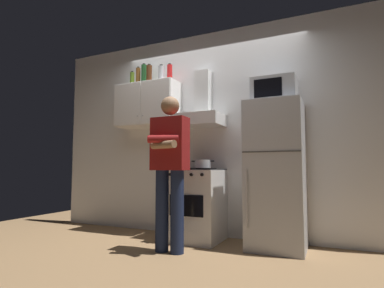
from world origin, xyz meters
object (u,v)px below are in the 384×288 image
upper_cabinet (148,105)px  cooking_pot (203,164)px  stove_oven (197,204)px  bottle_beer_brown (138,77)px  microwave (274,91)px  person_standing (169,165)px  range_hood (201,112)px  bottle_soda_red (170,73)px  bottle_canister_steel (161,74)px  bottle_olive_oil (132,80)px  refrigerator (276,175)px  bottle_rum_dark (149,74)px  bottle_wine_green (144,75)px

upper_cabinet → cooking_pot: 1.27m
stove_oven → bottle_beer_brown: bottle_beer_brown is taller
bottle_beer_brown → microwave: bearing=-3.6°
stove_oven → person_standing: bearing=-94.7°
range_hood → microwave: range_hood is taller
cooking_pot → bottle_soda_red: size_ratio=1.12×
bottle_beer_brown → bottle_canister_steel: size_ratio=1.17×
bottle_beer_brown → bottle_canister_steel: (0.41, -0.04, -0.02)m
bottle_olive_oil → bottle_canister_steel: (0.53, -0.06, 0.00)m
cooking_pot → bottle_olive_oil: 1.76m
stove_oven → bottle_canister_steel: bearing=170.4°
range_hood → cooking_pot: range_hood is taller
refrigerator → bottle_canister_steel: 2.04m
refrigerator → bottle_olive_oil: bearing=175.6°
range_hood → bottle_olive_oil: (-1.09, 0.03, 0.56)m
range_hood → refrigerator: 1.25m
microwave → person_standing: microwave is taller
bottle_rum_dark → bottle_wine_green: size_ratio=0.87×
person_standing → bottle_canister_steel: bottle_canister_steel is taller
stove_oven → microwave: (0.95, 0.02, 1.31)m
bottle_olive_oil → bottle_rum_dark: bottle_rum_dark is taller
range_hood → bottle_beer_brown: 1.14m
stove_oven → cooking_pot: size_ratio=3.07×
bottle_beer_brown → bottle_olive_oil: bearing=171.1°
range_hood → person_standing: (-0.05, -0.73, -0.70)m
upper_cabinet → bottle_rum_dark: bottle_rum_dark is taller
range_hood → bottle_beer_brown: (-0.98, 0.01, 0.58)m
microwave → bottle_beer_brown: bearing=176.4°
stove_oven → bottle_canister_steel: size_ratio=3.73×
bottle_rum_dark → bottle_soda_red: bottle_rum_dark is taller
bottle_rum_dark → bottle_soda_red: 0.30m
upper_cabinet → cooking_pot: upper_cabinet is taller
bottle_rum_dark → upper_cabinet: bearing=143.8°
bottle_beer_brown → bottle_soda_red: bottle_beer_brown is taller
bottle_olive_oil → bottle_soda_red: 0.63m
person_standing → bottle_wine_green: size_ratio=5.26×
upper_cabinet → range_hood: (0.80, 0.00, -0.15)m
bottle_rum_dark → stove_oven: bearing=-7.4°
bottle_wine_green → upper_cabinet: bearing=-13.7°
microwave → bottle_wine_green: bearing=176.1°
stove_oven → bottle_olive_oil: (-1.09, 0.16, 1.73)m
stove_oven → person_standing: 0.77m
range_hood → bottle_rum_dark: size_ratio=2.76×
range_hood → bottle_soda_red: bottle_soda_red is taller
bottle_beer_brown → upper_cabinet: bearing=-4.8°
microwave → bottle_olive_oil: 2.09m
person_standing → bottle_soda_red: (-0.42, 0.76, 1.27)m
range_hood → microwave: size_ratio=1.56×
refrigerator → cooking_pot: bearing=-171.7°
bottle_beer_brown → bottle_wine_green: size_ratio=0.88×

